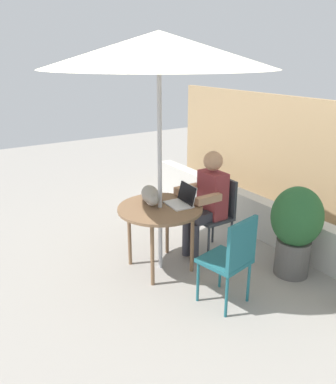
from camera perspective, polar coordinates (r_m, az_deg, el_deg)
ground_plane at (r=4.41m, az=-1.11°, el=-11.04°), size 14.00×14.00×0.00m
fence_back at (r=5.48m, az=19.07°, el=3.96°), size 5.12×0.08×1.73m
planter_wall_low at (r=5.17m, az=13.43°, el=-3.68°), size 4.61×0.20×0.49m
patio_table at (r=4.11m, az=-1.17°, el=-3.16°), size 0.90×0.90×0.73m
patio_umbrella at (r=3.79m, az=-1.35°, el=20.24°), size 2.23×2.23×2.46m
chair_occupied at (r=4.59m, az=7.31°, el=-2.48°), size 0.40×0.40×0.90m
chair_empty at (r=3.60m, az=9.48°, el=-9.19°), size 0.47×0.47×0.90m
person_seated at (r=4.44m, az=5.84°, el=-0.88°), size 0.48×0.48×1.24m
laptop at (r=4.14m, az=2.20°, el=-1.00°), size 0.32×0.27×0.21m
cat at (r=4.18m, az=-2.58°, el=-0.51°), size 0.61×0.34×0.17m
potted_plant_by_chair at (r=4.25m, az=18.37°, el=-4.78°), size 0.53×0.53×0.99m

